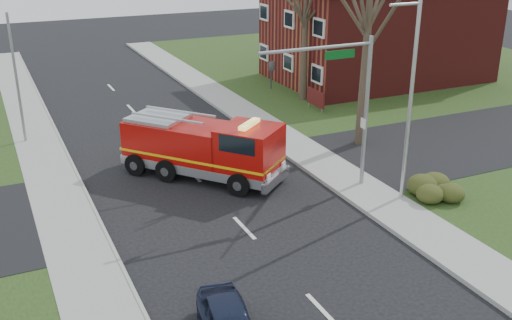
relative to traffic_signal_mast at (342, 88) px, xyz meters
name	(u,v)px	position (x,y,z in m)	size (l,w,h in m)	color
ground	(244,228)	(-5.21, -1.50, -4.71)	(120.00, 120.00, 0.00)	black
sidewalk_right	(375,198)	(0.99, -1.50, -4.63)	(2.40, 80.00, 0.15)	gray
sidewalk_left	(83,261)	(-11.41, -1.50, -4.63)	(2.40, 80.00, 0.15)	gray
brick_building	(378,31)	(13.79, 16.50, -1.05)	(15.40, 10.40, 7.25)	maroon
health_center_sign	(316,98)	(5.29, 11.00, -3.83)	(0.12, 2.00, 1.40)	#521313
hedge_corner	(443,185)	(3.79, -2.50, -4.13)	(2.80, 2.00, 0.90)	#263212
bare_tree_near	(369,5)	(4.29, 4.50, 2.71)	(6.00, 6.00, 12.00)	#3B2E22
bare_tree_far	(306,2)	(5.79, 13.50, 1.78)	(5.25, 5.25, 10.50)	#3B2E22
traffic_signal_mast	(342,88)	(0.00, 0.00, 0.00)	(5.29, 0.18, 6.80)	gray
streetlight_pole	(410,98)	(1.93, -2.00, -0.16)	(1.48, 0.16, 8.40)	#B7BABF
utility_pole_far	(17,80)	(-12.01, 12.50, -1.21)	(0.14, 0.14, 7.00)	gray
fire_engine	(204,149)	(-4.79, 4.03, -3.34)	(6.72, 7.38, 3.01)	#A70B07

